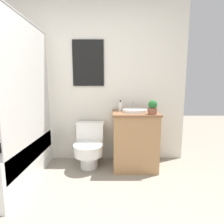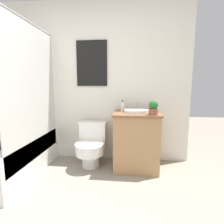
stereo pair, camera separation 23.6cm
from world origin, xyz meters
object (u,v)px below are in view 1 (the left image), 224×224
(sink, at_px, (135,110))
(soap_bottle, at_px, (121,106))
(toilet, at_px, (90,145))
(potted_plant, at_px, (153,107))

(sink, xyz_separation_m, soap_bottle, (-0.21, 0.08, 0.05))
(toilet, relative_size, potted_plant, 3.41)
(sink, bearing_deg, soap_bottle, 159.33)
(toilet, height_order, sink, sink)
(sink, height_order, potted_plant, potted_plant)
(soap_bottle, distance_m, potted_plant, 0.50)
(toilet, height_order, potted_plant, potted_plant)
(soap_bottle, bearing_deg, sink, -20.67)
(toilet, relative_size, sink, 1.64)
(sink, xyz_separation_m, potted_plant, (0.21, -0.21, 0.07))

